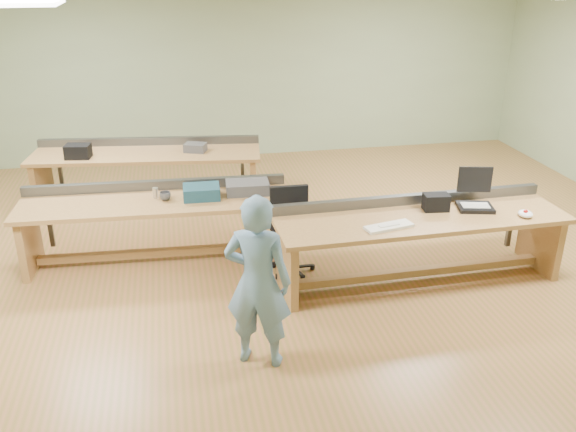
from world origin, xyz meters
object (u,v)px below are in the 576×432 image
(person, at_px, (258,282))
(laptop_base, at_px, (475,207))
(mug, at_px, (165,196))
(task_chair, at_px, (291,242))
(workbench_mid, at_px, (156,215))
(workbench_front, at_px, (419,232))
(parts_bin_grey, at_px, (247,187))
(workbench_back, at_px, (148,164))
(parts_bin_teal, at_px, (201,192))
(drinks_can, at_px, (155,193))
(camera_bag, at_px, (436,202))

(person, xyz_separation_m, laptop_base, (2.56, 1.18, -0.01))
(mug, bearing_deg, task_chair, -20.94)
(workbench_mid, relative_size, task_chair, 3.22)
(workbench_front, relative_size, parts_bin_grey, 6.39)
(task_chair, bearing_deg, laptop_base, -10.09)
(laptop_base, bearing_deg, parts_bin_grey, 170.99)
(person, height_order, task_chair, person)
(task_chair, relative_size, parts_bin_grey, 1.94)
(workbench_front, xyz_separation_m, mug, (-2.64, 0.97, 0.24))
(workbench_back, bearing_deg, parts_bin_grey, -50.49)
(workbench_front, distance_m, workbench_mid, 2.94)
(parts_bin_teal, bearing_deg, workbench_back, 108.48)
(workbench_front, relative_size, task_chair, 3.29)
(person, bearing_deg, parts_bin_grey, -73.23)
(workbench_front, distance_m, workbench_back, 4.07)
(workbench_mid, bearing_deg, parts_bin_grey, 3.13)
(person, relative_size, laptop_base, 4.26)
(laptop_base, xyz_separation_m, parts_bin_grey, (-2.35, 0.97, 0.05))
(parts_bin_teal, relative_size, drinks_can, 3.48)
(workbench_mid, distance_m, camera_bag, 3.12)
(workbench_front, bearing_deg, workbench_back, 133.78)
(task_chair, bearing_deg, workbench_front, -17.81)
(mug, distance_m, drinks_can, 0.15)
(laptop_base, height_order, task_chair, task_chair)
(workbench_back, bearing_deg, laptop_base, -31.46)
(mug, bearing_deg, laptop_base, -15.58)
(parts_bin_teal, distance_m, mug, 0.40)
(workbench_mid, xyz_separation_m, laptop_base, (3.41, -0.96, 0.21))
(person, bearing_deg, camera_bag, -127.48)
(workbench_mid, height_order, mug, workbench_mid)
(workbench_front, height_order, drinks_can, drinks_can)
(workbench_back, distance_m, parts_bin_grey, 2.21)
(camera_bag, relative_size, drinks_can, 2.27)
(workbench_back, xyz_separation_m, parts_bin_teal, (0.64, -1.92, 0.26))
(camera_bag, height_order, parts_bin_teal, camera_bag)
(drinks_can, bearing_deg, camera_bag, -17.98)
(task_chair, height_order, parts_bin_teal, task_chair)
(parts_bin_grey, distance_m, drinks_can, 1.04)
(camera_bag, relative_size, parts_bin_grey, 0.54)
(laptop_base, bearing_deg, drinks_can, 176.62)
(parts_bin_grey, xyz_separation_m, drinks_can, (-1.04, 0.05, -0.01))
(parts_bin_teal, bearing_deg, laptop_base, -17.42)
(workbench_back, height_order, drinks_can, drinks_can)
(laptop_base, height_order, mug, mug)
(workbench_front, distance_m, camera_bag, 0.37)
(workbench_mid, xyz_separation_m, camera_bag, (2.97, -0.90, 0.28))
(laptop_base, bearing_deg, camera_bag, -174.30)
(workbench_back, relative_size, parts_bin_teal, 7.94)
(workbench_front, bearing_deg, person, -150.66)
(workbench_front, bearing_deg, drinks_can, 157.45)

